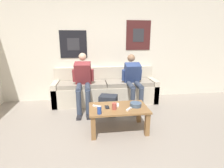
{
  "coord_description": "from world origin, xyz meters",
  "views": [
    {
      "loc": [
        -0.27,
        -1.95,
        1.53
      ],
      "look_at": [
        0.17,
        1.22,
        0.68
      ],
      "focal_mm": 28.0,
      "sensor_mm": 36.0,
      "label": 1
    }
  ],
  "objects_px": {
    "couch": "(106,90)",
    "game_controller_near_right": "(118,105)",
    "backpack": "(108,106)",
    "cell_phone": "(107,107)",
    "person_seated_adult": "(83,80)",
    "person_seated_teen": "(133,79)",
    "game_controller_near_left": "(97,106)",
    "drink_can_blue": "(99,110)",
    "pillar_candle": "(114,106)",
    "coffee_table": "(118,112)",
    "ceramic_bowl": "(136,104)",
    "game_controller_far_center": "(129,109)"
  },
  "relations": [
    {
      "from": "couch",
      "to": "game_controller_near_right",
      "type": "distance_m",
      "value": 1.32
    },
    {
      "from": "backpack",
      "to": "cell_phone",
      "type": "height_order",
      "value": "cell_phone"
    },
    {
      "from": "game_controller_near_right",
      "to": "backpack",
      "type": "bearing_deg",
      "value": 99.57
    },
    {
      "from": "person_seated_adult",
      "to": "person_seated_teen",
      "type": "distance_m",
      "value": 1.1
    },
    {
      "from": "person_seated_teen",
      "to": "game_controller_near_left",
      "type": "bearing_deg",
      "value": -132.1
    },
    {
      "from": "drink_can_blue",
      "to": "cell_phone",
      "type": "height_order",
      "value": "drink_can_blue"
    },
    {
      "from": "person_seated_teen",
      "to": "pillar_candle",
      "type": "distance_m",
      "value": 1.27
    },
    {
      "from": "couch",
      "to": "game_controller_near_left",
      "type": "distance_m",
      "value": 1.35
    },
    {
      "from": "game_controller_near_right",
      "to": "game_controller_near_left",
      "type": "bearing_deg",
      "value": 179.9
    },
    {
      "from": "pillar_candle",
      "to": "cell_phone",
      "type": "bearing_deg",
      "value": 139.37
    },
    {
      "from": "couch",
      "to": "cell_phone",
      "type": "xyz_separation_m",
      "value": [
        -0.11,
        -1.36,
        0.12
      ]
    },
    {
      "from": "game_controller_near_right",
      "to": "drink_can_blue",
      "type": "bearing_deg",
      "value": -139.3
    },
    {
      "from": "coffee_table",
      "to": "couch",
      "type": "bearing_deg",
      "value": 93.04
    },
    {
      "from": "coffee_table",
      "to": "backpack",
      "type": "distance_m",
      "value": 0.67
    },
    {
      "from": "coffee_table",
      "to": "backpack",
      "type": "bearing_deg",
      "value": 98.44
    },
    {
      "from": "person_seated_adult",
      "to": "backpack",
      "type": "bearing_deg",
      "value": -37.02
    },
    {
      "from": "couch",
      "to": "game_controller_near_right",
      "type": "height_order",
      "value": "couch"
    },
    {
      "from": "coffee_table",
      "to": "pillar_candle",
      "type": "xyz_separation_m",
      "value": [
        -0.08,
        -0.08,
        0.13
      ]
    },
    {
      "from": "ceramic_bowl",
      "to": "game_controller_near_right",
      "type": "height_order",
      "value": "ceramic_bowl"
    },
    {
      "from": "person_seated_adult",
      "to": "coffee_table",
      "type": "bearing_deg",
      "value": -59.91
    },
    {
      "from": "game_controller_near_left",
      "to": "couch",
      "type": "bearing_deg",
      "value": 77.74
    },
    {
      "from": "coffee_table",
      "to": "drink_can_blue",
      "type": "xyz_separation_m",
      "value": [
        -0.33,
        -0.22,
        0.14
      ]
    },
    {
      "from": "backpack",
      "to": "game_controller_far_center",
      "type": "xyz_separation_m",
      "value": [
        0.25,
        -0.77,
        0.23
      ]
    },
    {
      "from": "couch",
      "to": "game_controller_far_center",
      "type": "distance_m",
      "value": 1.52
    },
    {
      "from": "person_seated_teen",
      "to": "cell_phone",
      "type": "relative_size",
      "value": 8.46
    },
    {
      "from": "coffee_table",
      "to": "person_seated_adult",
      "type": "bearing_deg",
      "value": 120.09
    },
    {
      "from": "game_controller_near_left",
      "to": "backpack",
      "type": "bearing_deg",
      "value": 65.55
    },
    {
      "from": "couch",
      "to": "coffee_table",
      "type": "xyz_separation_m",
      "value": [
        0.07,
        -1.38,
        0.04
      ]
    },
    {
      "from": "drink_can_blue",
      "to": "game_controller_far_center",
      "type": "height_order",
      "value": "drink_can_blue"
    },
    {
      "from": "person_seated_adult",
      "to": "pillar_candle",
      "type": "relative_size",
      "value": 10.17
    },
    {
      "from": "game_controller_near_left",
      "to": "game_controller_near_right",
      "type": "xyz_separation_m",
      "value": [
        0.36,
        -0.0,
        0.0
      ]
    },
    {
      "from": "person_seated_adult",
      "to": "couch",
      "type": "bearing_deg",
      "value": 34.89
    },
    {
      "from": "couch",
      "to": "backpack",
      "type": "xyz_separation_m",
      "value": [
        -0.02,
        -0.73,
        -0.11
      ]
    },
    {
      "from": "game_controller_far_center",
      "to": "drink_can_blue",
      "type": "bearing_deg",
      "value": -169.23
    },
    {
      "from": "cell_phone",
      "to": "couch",
      "type": "bearing_deg",
      "value": 85.21
    },
    {
      "from": "drink_can_blue",
      "to": "game_controller_far_center",
      "type": "distance_m",
      "value": 0.49
    },
    {
      "from": "drink_can_blue",
      "to": "cell_phone",
      "type": "distance_m",
      "value": 0.28
    },
    {
      "from": "ceramic_bowl",
      "to": "coffee_table",
      "type": "bearing_deg",
      "value": 179.47
    },
    {
      "from": "drink_can_blue",
      "to": "cell_phone",
      "type": "relative_size",
      "value": 0.9
    },
    {
      "from": "drink_can_blue",
      "to": "backpack",
      "type": "bearing_deg",
      "value": 74.83
    },
    {
      "from": "coffee_table",
      "to": "cell_phone",
      "type": "bearing_deg",
      "value": 174.79
    },
    {
      "from": "coffee_table",
      "to": "person_seated_teen",
      "type": "bearing_deg",
      "value": 63.63
    },
    {
      "from": "backpack",
      "to": "game_controller_near_left",
      "type": "relative_size",
      "value": 3.08
    },
    {
      "from": "person_seated_teen",
      "to": "game_controller_far_center",
      "type": "height_order",
      "value": "person_seated_teen"
    },
    {
      "from": "coffee_table",
      "to": "game_controller_near_right",
      "type": "relative_size",
      "value": 6.55
    },
    {
      "from": "person_seated_adult",
      "to": "backpack",
      "type": "distance_m",
      "value": 0.77
    },
    {
      "from": "coffee_table",
      "to": "ceramic_bowl",
      "type": "height_order",
      "value": "ceramic_bowl"
    },
    {
      "from": "couch",
      "to": "person_seated_adult",
      "type": "xyz_separation_m",
      "value": [
        -0.52,
        -0.36,
        0.36
      ]
    },
    {
      "from": "couch",
      "to": "game_controller_near_right",
      "type": "bearing_deg",
      "value": -86.74
    },
    {
      "from": "person_seated_adult",
      "to": "game_controller_near_left",
      "type": "xyz_separation_m",
      "value": [
        0.23,
        -0.95,
        -0.23
      ]
    }
  ]
}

